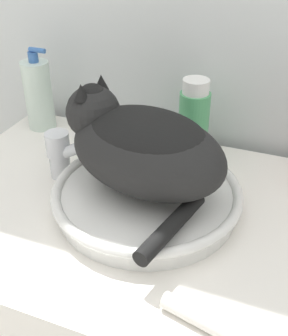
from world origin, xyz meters
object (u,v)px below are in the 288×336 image
object	(u,v)px
soap_pump_bottle	(39,95)
mouthwash_bottle	(194,121)
cat	(141,145)
faucet	(62,153)
cream_tube	(214,326)

from	to	relation	value
soap_pump_bottle	mouthwash_bottle	bearing A→B (deg)	0.00
cat	faucet	distance (m)	0.21
mouthwash_bottle	cream_tube	xyz separation A→B (m)	(0.16, -0.46, -0.08)
soap_pump_bottle	cat	bearing A→B (deg)	-30.88
faucet	soap_pump_bottle	size ratio (longest dim) A/B	0.61
soap_pump_bottle	cream_tube	bearing A→B (deg)	-38.54
cat	cream_tube	xyz separation A→B (m)	(0.20, -0.24, -0.12)
faucet	mouthwash_bottle	world-z (taller)	mouthwash_bottle
soap_pump_bottle	cream_tube	world-z (taller)	soap_pump_bottle
soap_pump_bottle	mouthwash_bottle	world-z (taller)	soap_pump_bottle
cat	soap_pump_bottle	world-z (taller)	cat
soap_pump_bottle	mouthwash_bottle	xyz separation A→B (m)	(0.41, 0.00, -0.00)
faucet	mouthwash_bottle	size ratio (longest dim) A/B	0.69
cat	faucet	size ratio (longest dim) A/B	2.64
cream_tube	cat	bearing A→B (deg)	130.72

